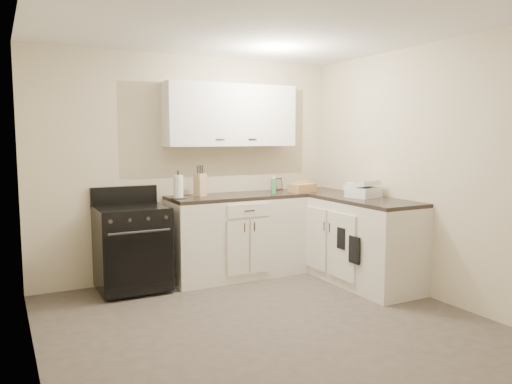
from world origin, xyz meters
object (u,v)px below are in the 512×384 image
knife_block (200,185)px  wicker_basket (302,188)px  paper_towel (178,187)px  stove (132,248)px  countertop_grill (363,192)px

knife_block → wicker_basket: knife_block is taller
paper_towel → wicker_basket: 1.52m
stove → wicker_basket: wicker_basket is taller
countertop_grill → wicker_basket: bearing=98.9°
paper_towel → wicker_basket: (1.51, -0.09, -0.08)m
stove → knife_block: bearing=8.5°
wicker_basket → countertop_grill: 0.81m
stove → paper_towel: 0.79m
paper_towel → countertop_grill: 2.00m
wicker_basket → paper_towel: bearing=176.7°
stove → wicker_basket: size_ratio=2.88×
stove → paper_towel: size_ratio=3.41×
stove → countertop_grill: countertop_grill is taller
knife_block → paper_towel: (-0.29, -0.11, -0.00)m
knife_block → countertop_grill: knife_block is taller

